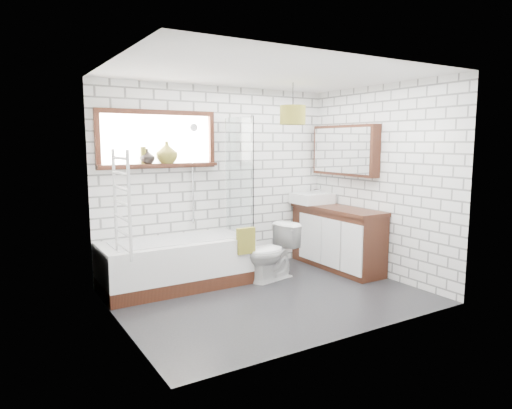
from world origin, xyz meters
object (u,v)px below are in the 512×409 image
basin (312,198)px  bathtub (177,263)px  toilet (272,252)px  pendant (293,115)px  vanity (337,238)px

basin → bathtub: bearing=-176.6°
toilet → pendant: bearing=62.0°
pendant → basin: bearing=36.3°
toilet → basin: bearing=104.0°
vanity → toilet: 1.09m
basin → pendant: pendant is taller
bathtub → vanity: bearing=-9.4°
vanity → toilet: bearing=179.7°
toilet → pendant: pendant is taller
bathtub → pendant: (1.41, -0.44, 1.81)m
basin → toilet: 1.28m
bathtub → basin: bearing=3.4°
bathtub → pendant: size_ratio=5.63×
vanity → toilet: vanity is taller
vanity → basin: 0.72m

